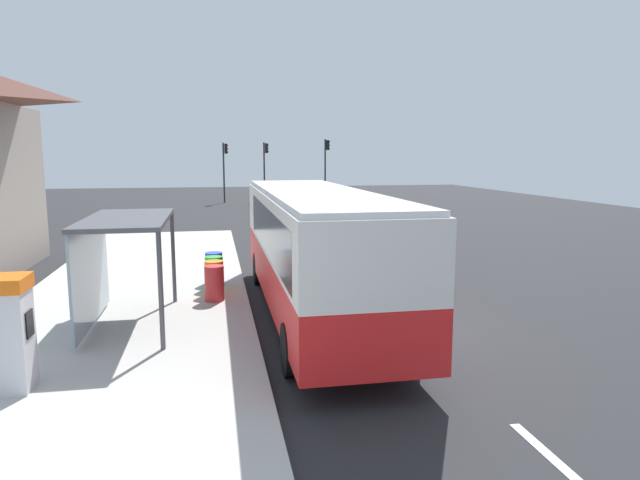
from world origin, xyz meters
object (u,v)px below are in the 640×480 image
(bus, at_px, (314,245))
(ticket_machine, at_px, (10,332))
(recycling_bin_green, at_px, (214,273))
(bus_shelter, at_px, (114,243))
(traffic_light_far_side, at_px, (225,163))
(white_van, at_px, (323,201))
(traffic_light_near_side, at_px, (326,161))
(traffic_light_median, at_px, (265,162))
(recycling_bin_orange, at_px, (214,278))
(recycling_bin_blue, at_px, (214,268))
(sedan_near, at_px, (294,195))
(recycling_bin_red, at_px, (214,283))

(bus, bearing_deg, ticket_machine, -146.19)
(recycling_bin_green, bearing_deg, bus_shelter, -124.51)
(traffic_light_far_side, bearing_deg, white_van, -71.86)
(recycling_bin_green, height_order, traffic_light_near_side, traffic_light_near_side)
(traffic_light_near_side, height_order, traffic_light_median, traffic_light_near_side)
(bus, distance_m, recycling_bin_orange, 3.45)
(recycling_bin_blue, relative_size, bus_shelter, 0.24)
(recycling_bin_blue, height_order, bus_shelter, bus_shelter)
(sedan_near, distance_m, traffic_light_near_side, 4.90)
(traffic_light_far_side, xyz_separation_m, traffic_light_median, (3.50, 0.80, 0.03))
(recycling_bin_green, relative_size, traffic_light_near_side, 0.18)
(ticket_machine, bearing_deg, recycling_bin_red, 57.72)
(sedan_near, bearing_deg, white_van, -90.44)
(recycling_bin_green, bearing_deg, sedan_near, 77.31)
(white_van, relative_size, ticket_machine, 2.68)
(ticket_machine, bearing_deg, bus, 33.81)
(sedan_near, relative_size, traffic_light_near_side, 0.82)
(ticket_machine, relative_size, traffic_light_near_side, 0.36)
(recycling_bin_green, relative_size, bus_shelter, 0.24)
(recycling_bin_orange, relative_size, traffic_light_far_side, 0.19)
(recycling_bin_red, distance_m, bus_shelter, 3.21)
(recycling_bin_green, xyz_separation_m, bus_shelter, (-2.21, -3.22, 1.44))
(sedan_near, bearing_deg, recycling_bin_red, -102.12)
(ticket_machine, relative_size, bus_shelter, 0.48)
(sedan_near, distance_m, recycling_bin_orange, 30.28)
(traffic_light_median, bearing_deg, ticket_machine, -101.32)
(ticket_machine, relative_size, recycling_bin_orange, 2.04)
(sedan_near, distance_m, recycling_bin_red, 30.96)
(bus, relative_size, sedan_near, 2.50)
(white_van, bearing_deg, traffic_light_median, 96.06)
(traffic_light_near_side, bearing_deg, recycling_bin_green, -107.18)
(bus, bearing_deg, traffic_light_far_side, 92.28)
(traffic_light_near_side, relative_size, bus_shelter, 1.34)
(white_van, distance_m, sedan_near, 12.90)
(recycling_bin_orange, distance_m, recycling_bin_green, 0.70)
(recycling_bin_red, xyz_separation_m, traffic_light_near_side, (9.70, 32.77, 2.89))
(ticket_machine, bearing_deg, traffic_light_median, 78.68)
(recycling_bin_green, xyz_separation_m, recycling_bin_blue, (0.00, 0.70, 0.00))
(recycling_bin_blue, distance_m, bus_shelter, 4.73)
(traffic_light_near_side, bearing_deg, bus, -101.92)
(bus, distance_m, ticket_machine, 7.04)
(sedan_near, bearing_deg, traffic_light_median, 114.92)
(white_van, relative_size, recycling_bin_green, 5.48)
(sedan_near, relative_size, ticket_machine, 2.27)
(sedan_near, bearing_deg, bus_shelter, -105.19)
(recycling_bin_blue, bearing_deg, traffic_light_median, 81.89)
(bus, height_order, bus_shelter, bus)
(bus_shelter, bearing_deg, white_van, 65.84)
(recycling_bin_blue, bearing_deg, traffic_light_near_side, 72.45)
(bus, height_order, sedan_near, bus)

